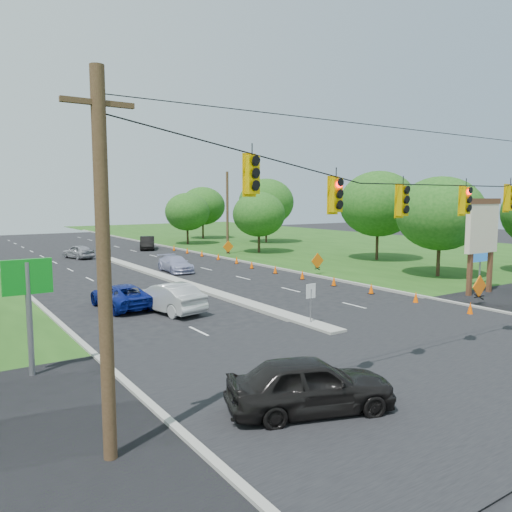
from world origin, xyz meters
TOP-DOWN VIEW (x-y plane):
  - ground at (0.00, 0.00)m, footprint 160.00×160.00m
  - grass_right at (30.00, 20.00)m, footprint 40.00×160.00m
  - cross_street at (0.00, 0.00)m, footprint 160.00×14.00m
  - curb_left at (-10.10, 30.00)m, footprint 0.25×110.00m
  - curb_right at (10.10, 30.00)m, footprint 0.25×110.00m
  - median at (0.00, 21.00)m, footprint 1.00×34.00m
  - median_sign at (0.00, 6.00)m, footprint 0.55×0.06m
  - signal_span at (-0.05, -1.00)m, footprint 25.60×0.32m
  - utility_pole_far_right at (12.50, 35.00)m, footprint 0.28×0.28m
  - pylon_sign at (14.31, 6.20)m, footprint 5.90×2.30m
  - cone_0 at (8.44, 3.00)m, footprint 0.32×0.32m
  - cone_1 at (8.44, 6.50)m, footprint 0.32×0.32m
  - cone_2 at (8.44, 10.00)m, footprint 0.32×0.32m
  - cone_3 at (8.44, 13.50)m, footprint 0.32×0.32m
  - cone_4 at (8.44, 17.00)m, footprint 0.32×0.32m
  - cone_5 at (8.44, 20.50)m, footprint 0.32×0.32m
  - cone_6 at (8.44, 24.00)m, footprint 0.32×0.32m
  - cone_7 at (9.04, 27.50)m, footprint 0.32×0.32m
  - cone_8 at (9.04, 31.00)m, footprint 0.32×0.32m
  - cone_9 at (9.04, 34.50)m, footprint 0.32×0.32m
  - cone_10 at (9.04, 38.00)m, footprint 0.32×0.32m
  - cone_11 at (9.04, 41.50)m, footprint 0.32×0.32m
  - work_sign_0 at (10.80, 4.00)m, footprint 1.27×0.58m
  - work_sign_1 at (10.80, 18.00)m, footprint 1.27×0.58m
  - work_sign_2 at (10.80, 32.00)m, footprint 1.27×0.58m
  - tree_7 at (18.00, 12.00)m, footprint 6.72×6.72m
  - tree_8 at (22.00, 22.00)m, footprint 7.56×7.56m
  - tree_9 at (16.00, 34.00)m, footprint 5.88×5.88m
  - tree_10 at (24.00, 44.00)m, footprint 7.56×7.56m
  - tree_11 at (20.00, 55.00)m, footprint 6.72×6.72m
  - tree_12 at (14.00, 48.00)m, footprint 5.88×5.88m
  - black_sedan at (-6.38, -1.57)m, footprint 5.23×3.46m
  - white_sedan at (-4.53, 12.54)m, footprint 2.61×5.10m
  - blue_pickup at (-6.32, 14.91)m, footprint 2.50×5.02m
  - silver_car_far at (2.08, 25.97)m, footprint 2.15×4.73m
  - silver_car_oncoming at (-2.22, 40.06)m, footprint 2.70×4.42m
  - dark_car_receding at (7.06, 44.78)m, footprint 3.35×5.05m

SIDE VIEW (x-z plane):
  - ground at x=0.00m, z-range 0.00..0.00m
  - grass_right at x=30.00m, z-range -0.03..0.03m
  - cross_street at x=0.00m, z-range -0.01..0.01m
  - curb_left at x=-10.10m, z-range -0.08..0.08m
  - curb_right at x=10.10m, z-range -0.08..0.08m
  - median at x=0.00m, z-range -0.09..0.09m
  - cone_0 at x=8.44m, z-range 0.00..0.70m
  - cone_1 at x=8.44m, z-range 0.00..0.70m
  - cone_2 at x=8.44m, z-range 0.00..0.70m
  - cone_3 at x=8.44m, z-range 0.00..0.70m
  - cone_4 at x=8.44m, z-range 0.00..0.70m
  - cone_5 at x=8.44m, z-range 0.00..0.70m
  - cone_6 at x=8.44m, z-range 0.00..0.70m
  - cone_7 at x=9.04m, z-range 0.00..0.70m
  - cone_8 at x=9.04m, z-range 0.00..0.70m
  - cone_9 at x=9.04m, z-range 0.00..0.70m
  - cone_10 at x=9.04m, z-range 0.00..0.70m
  - cone_11 at x=9.04m, z-range 0.00..0.70m
  - silver_car_far at x=2.08m, z-range 0.00..1.34m
  - blue_pickup at x=-6.32m, z-range 0.00..1.37m
  - silver_car_oncoming at x=-2.22m, z-range 0.00..1.41m
  - dark_car_receding at x=7.06m, z-range 0.00..1.57m
  - white_sedan at x=-4.53m, z-range 0.00..1.60m
  - black_sedan at x=-6.38m, z-range 0.00..1.65m
  - work_sign_0 at x=10.80m, z-range 0.41..1.78m
  - work_sign_1 at x=10.80m, z-range 0.41..1.78m
  - work_sign_2 at x=10.80m, z-range 0.41..1.78m
  - median_sign at x=0.00m, z-range 0.44..2.49m
  - pylon_sign at x=14.31m, z-range 0.94..7.06m
  - tree_9 at x=16.00m, z-range 0.91..7.77m
  - tree_12 at x=14.00m, z-range 0.91..7.77m
  - utility_pole_far_right at x=12.50m, z-range 0.00..9.00m
  - tree_7 at x=18.00m, z-range 1.04..8.88m
  - tree_11 at x=20.00m, z-range 1.04..8.88m
  - signal_span at x=-0.05m, z-range 0.47..9.47m
  - tree_8 at x=22.00m, z-range 1.17..9.99m
  - tree_10 at x=24.00m, z-range 1.17..9.99m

